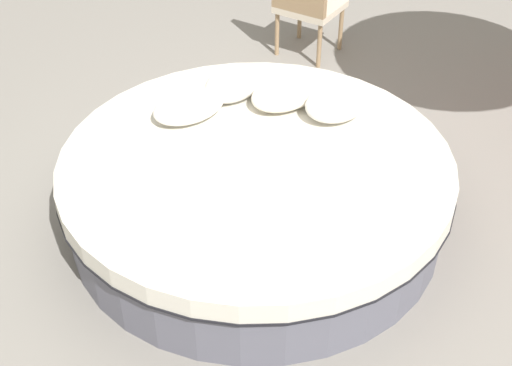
% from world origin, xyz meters
% --- Properties ---
extents(ground_plane, '(16.00, 16.00, 0.00)m').
position_xyz_m(ground_plane, '(0.00, 0.00, 0.00)').
color(ground_plane, gray).
extents(round_bed, '(2.48, 2.48, 0.52)m').
position_xyz_m(round_bed, '(0.00, 0.00, 0.26)').
color(round_bed, '#595966').
rests_on(round_bed, ground_plane).
extents(throw_pillow_0, '(0.48, 0.37, 0.20)m').
position_xyz_m(throw_pillow_0, '(0.72, 0.01, 0.62)').
color(throw_pillow_0, white).
rests_on(throw_pillow_0, round_bed).
extents(throw_pillow_1, '(0.54, 0.37, 0.16)m').
position_xyz_m(throw_pillow_1, '(0.58, 0.35, 0.60)').
color(throw_pillow_1, silver).
rests_on(throw_pillow_1, round_bed).
extents(throw_pillow_2, '(0.44, 0.31, 0.22)m').
position_xyz_m(throw_pillow_2, '(0.35, 0.64, 0.63)').
color(throw_pillow_2, white).
rests_on(throw_pillow_2, round_bed).
extents(throw_pillow_3, '(0.52, 0.36, 0.15)m').
position_xyz_m(throw_pillow_3, '(-0.02, 0.66, 0.59)').
color(throw_pillow_3, white).
rests_on(throw_pillow_3, round_bed).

